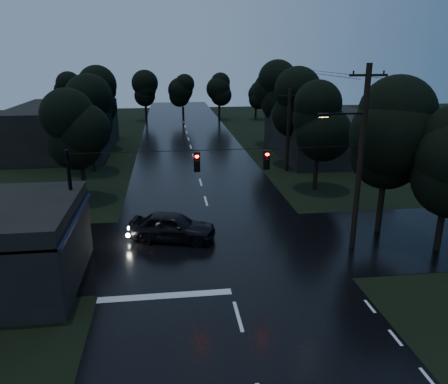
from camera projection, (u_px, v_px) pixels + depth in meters
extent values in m
cube|color=black|center=(197.00, 168.00, 41.74)|extent=(12.00, 120.00, 0.02)
cube|color=black|center=(218.00, 246.00, 24.73)|extent=(60.00, 9.00, 0.02)
cube|color=black|center=(6.00, 221.00, 19.70)|extent=(6.00, 7.00, 0.12)
cube|color=black|center=(75.00, 218.00, 20.06)|extent=(0.30, 7.00, 0.15)
cylinder|color=black|center=(60.00, 284.00, 17.72)|extent=(0.10, 0.10, 3.00)
cylinder|color=black|center=(85.00, 228.00, 23.39)|extent=(0.10, 0.10, 3.00)
cube|color=#ECC25E|center=(69.00, 246.00, 18.85)|extent=(0.06, 1.60, 0.50)
cube|color=#ECC25E|center=(80.00, 223.00, 21.40)|extent=(0.06, 1.20, 0.50)
cube|color=black|center=(324.00, 135.00, 46.58)|extent=(10.00, 14.00, 4.40)
cube|color=black|center=(65.00, 128.00, 48.72)|extent=(10.00, 16.00, 5.00)
cylinder|color=black|center=(360.00, 161.00, 23.19)|extent=(0.30, 0.30, 10.00)
cube|color=black|center=(369.00, 75.00, 21.86)|extent=(2.00, 0.12, 0.12)
cylinder|color=black|center=(344.00, 114.00, 22.30)|extent=(2.20, 0.10, 0.10)
cube|color=black|center=(324.00, 115.00, 22.18)|extent=(0.60, 0.25, 0.18)
cube|color=#FFB266|center=(323.00, 117.00, 22.21)|extent=(0.45, 0.18, 0.03)
cylinder|color=black|center=(288.00, 131.00, 39.74)|extent=(0.30, 0.30, 7.50)
cube|color=black|center=(290.00, 95.00, 38.78)|extent=(2.00, 0.12, 0.12)
cylinder|color=black|center=(73.00, 208.00, 21.95)|extent=(0.18, 0.18, 6.00)
cylinder|color=black|center=(220.00, 150.00, 22.03)|extent=(15.00, 0.03, 0.03)
cube|color=black|center=(197.00, 162.00, 22.06)|extent=(0.32, 0.25, 1.00)
sphere|color=#FF0C07|center=(197.00, 163.00, 21.92)|extent=(0.18, 0.18, 0.18)
cube|color=black|center=(266.00, 160.00, 22.50)|extent=(0.32, 0.25, 1.00)
sphere|color=#FF0C07|center=(267.00, 161.00, 22.36)|extent=(0.18, 0.18, 0.18)
cylinder|color=black|center=(380.00, 210.00, 26.47)|extent=(0.36, 0.36, 2.80)
sphere|color=black|center=(386.00, 155.00, 25.45)|extent=(4.48, 4.48, 4.48)
sphere|color=black|center=(389.00, 134.00, 25.08)|extent=(4.48, 4.48, 4.48)
sphere|color=black|center=(391.00, 113.00, 24.72)|extent=(4.48, 4.48, 4.48)
cylinder|color=black|center=(440.00, 229.00, 23.94)|extent=(0.36, 0.36, 2.45)
sphere|color=black|center=(448.00, 177.00, 23.04)|extent=(3.92, 3.92, 3.92)
cylinder|color=black|center=(84.00, 182.00, 32.71)|extent=(0.36, 0.36, 2.45)
sphere|color=black|center=(80.00, 143.00, 31.81)|extent=(3.92, 3.92, 3.92)
sphere|color=black|center=(78.00, 129.00, 31.49)|extent=(3.92, 3.92, 3.92)
sphere|color=black|center=(77.00, 114.00, 31.17)|extent=(3.92, 3.92, 3.92)
cylinder|color=black|center=(92.00, 158.00, 40.17)|extent=(0.36, 0.36, 2.62)
sphere|color=black|center=(89.00, 123.00, 39.21)|extent=(4.20, 4.20, 4.20)
sphere|color=black|center=(88.00, 110.00, 38.87)|extent=(4.20, 4.20, 4.20)
sphere|color=black|center=(87.00, 97.00, 38.53)|extent=(4.20, 4.20, 4.20)
cylinder|color=black|center=(101.00, 137.00, 49.52)|extent=(0.36, 0.36, 2.80)
sphere|color=black|center=(98.00, 107.00, 48.50)|extent=(4.48, 4.48, 4.48)
sphere|color=black|center=(97.00, 96.00, 48.13)|extent=(4.48, 4.48, 4.48)
sphere|color=black|center=(96.00, 85.00, 47.77)|extent=(4.48, 4.48, 4.48)
cylinder|color=black|center=(315.00, 173.00, 34.89)|extent=(0.36, 0.36, 2.62)
sphere|color=black|center=(318.00, 134.00, 33.92)|extent=(4.20, 4.20, 4.20)
sphere|color=black|center=(319.00, 119.00, 33.58)|extent=(4.20, 4.20, 4.20)
sphere|color=black|center=(320.00, 104.00, 33.24)|extent=(4.20, 4.20, 4.20)
cylinder|color=black|center=(295.00, 151.00, 42.50)|extent=(0.36, 0.36, 2.80)
sphere|color=black|center=(296.00, 116.00, 41.47)|extent=(4.48, 4.48, 4.48)
sphere|color=black|center=(297.00, 103.00, 41.11)|extent=(4.48, 4.48, 4.48)
sphere|color=black|center=(298.00, 90.00, 40.74)|extent=(4.48, 4.48, 4.48)
cylinder|color=black|center=(276.00, 132.00, 52.00)|extent=(0.36, 0.36, 2.97)
sphere|color=black|center=(277.00, 102.00, 50.91)|extent=(4.76, 4.76, 4.76)
sphere|color=black|center=(277.00, 91.00, 50.52)|extent=(4.76, 4.76, 4.76)
sphere|color=black|center=(278.00, 79.00, 50.14)|extent=(4.76, 4.76, 4.76)
imported|color=black|center=(173.00, 226.00, 25.35)|extent=(5.32, 3.24, 1.69)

